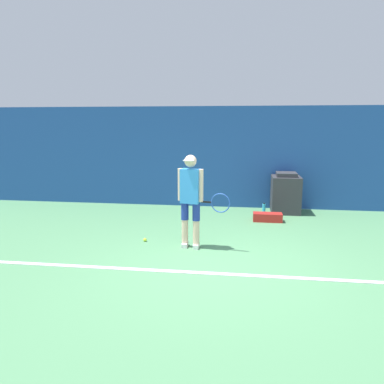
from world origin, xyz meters
The scene contains 8 objects.
ground_plane centered at (0.00, 0.00, 0.00)m, with size 24.00×24.00×0.00m, color #518C5B.
back_wall centered at (0.00, 4.46, 1.36)m, with size 24.00×0.10×2.72m.
court_baseline centered at (0.00, -0.31, 0.01)m, with size 21.60×0.10×0.01m.
tennis_player centered at (-0.52, 0.88, 0.96)m, with size 0.96×0.32×1.72m.
tennis_ball centered at (-1.46, 1.11, 0.03)m, with size 0.07×0.07×0.07m.
covered_chair centered at (1.50, 3.97, 0.50)m, with size 0.72×0.76×1.04m.
equipment_bag centered at (1.00, 2.99, 0.10)m, with size 0.67×0.29×0.20m.
water_bottle centered at (0.95, 3.78, 0.13)m, with size 0.08×0.08×0.27m.
Camera 1 is at (0.40, -5.70, 2.27)m, focal length 35.00 mm.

